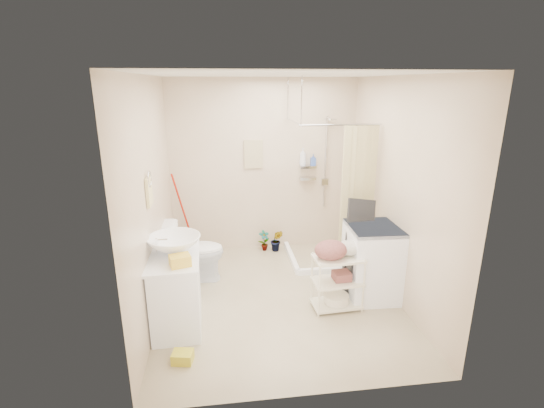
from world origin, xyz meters
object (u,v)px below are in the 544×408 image
(toilet, at_px, (193,251))
(vanity, at_px, (176,289))
(washing_machine, at_px, (373,261))
(laundry_rack, at_px, (337,278))

(toilet, bearing_deg, vanity, 176.15)
(toilet, distance_m, washing_machine, 2.30)
(washing_machine, relative_size, laundry_rack, 1.18)
(vanity, bearing_deg, laundry_rack, -0.22)
(laundry_rack, bearing_deg, washing_machine, 19.83)
(washing_machine, xyz_separation_m, laundry_rack, (-0.50, -0.22, -0.07))
(vanity, distance_m, laundry_rack, 1.80)
(washing_machine, height_order, laundry_rack, washing_machine)
(washing_machine, bearing_deg, toilet, 163.77)
(vanity, relative_size, toilet, 1.16)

